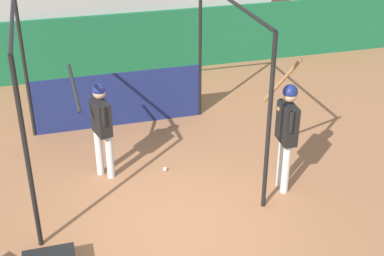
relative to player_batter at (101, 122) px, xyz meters
The scene contains 6 objects.
ground_plane 2.21m from the player_batter, 62.59° to the right, with size 60.00×60.00×0.00m, color #9E6642.
outfield_wall 4.94m from the player_batter, 79.57° to the left, with size 24.00×0.12×1.58m.
batting_cage 1.38m from the player_batter, 64.43° to the left, with size 3.58×3.65×2.95m.
player_batter is the anchor object (origin of this frame).
player_waiting 3.11m from the player_batter, 23.75° to the right, with size 0.54×0.83×2.24m.
baseball 1.48m from the player_batter, ahead, with size 0.07×0.07×0.07m.
Camera 1 is at (-1.65, -6.49, 5.11)m, focal length 50.00 mm.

